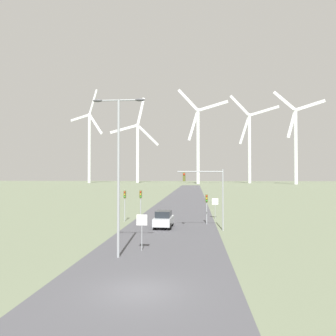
{
  "coord_description": "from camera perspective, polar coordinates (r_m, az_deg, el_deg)",
  "views": [
    {
      "loc": [
        2.72,
        -15.96,
        5.66
      ],
      "look_at": [
        0.0,
        16.22,
        6.37
      ],
      "focal_mm": 35.0,
      "sensor_mm": 36.0,
      "label": 1
    }
  ],
  "objects": [
    {
      "name": "wind_turbine_far_right",
      "position": [
        217.61,
        21.34,
        4.74
      ],
      "size": [
        29.65,
        7.25,
        58.87
      ],
      "color": "silver",
      "rests_on": "ground"
    },
    {
      "name": "wind_turbine_center",
      "position": [
        214.83,
        5.25,
        5.13
      ],
      "size": [
        32.64,
        11.26,
        63.5
      ],
      "color": "silver",
      "rests_on": "ground"
    },
    {
      "name": "traffic_light_post_mid_left",
      "position": [
        40.53,
        -7.54,
        -5.35
      ],
      "size": [
        0.28,
        0.34,
        3.75
      ],
      "color": "#93999E",
      "rests_on": "ground"
    },
    {
      "name": "stop_sign_near",
      "position": [
        24.89,
        -4.58,
        -9.94
      ],
      "size": [
        0.81,
        0.07,
        2.71
      ],
      "color": "#93999E",
      "rests_on": "ground"
    },
    {
      "name": "ground_plane",
      "position": [
        17.15,
        -4.89,
        -20.52
      ],
      "size": [
        600.0,
        600.0,
        0.0
      ],
      "primitive_type": "plane",
      "color": "#667056"
    },
    {
      "name": "car_approaching",
      "position": [
        35.67,
        -0.78,
        -8.9
      ],
      "size": [
        1.97,
        4.17,
        1.83
      ],
      "color": "#B7BCC1",
      "rests_on": "ground"
    },
    {
      "name": "traffic_light_post_near_right",
      "position": [
        38.28,
        6.75,
        -5.96
      ],
      "size": [
        0.28,
        0.34,
        3.42
      ],
      "color": "#93999E",
      "rests_on": "ground"
    },
    {
      "name": "traffic_light_post_near_left",
      "position": [
        39.0,
        -4.79,
        -5.42
      ],
      "size": [
        0.28,
        0.34,
        3.85
      ],
      "color": "#93999E",
      "rests_on": "ground"
    },
    {
      "name": "wind_turbine_far_left",
      "position": [
        251.65,
        -13.53,
        4.54
      ],
      "size": [
        29.28,
        13.92,
        69.21
      ],
      "color": "silver",
      "rests_on": "ground"
    },
    {
      "name": "traffic_light_mast_overhead",
      "position": [
        33.9,
        6.83,
        -3.25
      ],
      "size": [
        4.74,
        0.35,
        6.27
      ],
      "color": "#93999E",
      "rests_on": "ground"
    },
    {
      "name": "road_surface",
      "position": [
        64.26,
        2.41,
        -6.3
      ],
      "size": [
        10.0,
        240.0,
        0.01
      ],
      "color": "#47474C",
      "rests_on": "ground"
    },
    {
      "name": "streetlamp",
      "position": [
        22.88,
        -8.62,
        1.67
      ],
      "size": [
        3.69,
        0.32,
        10.96
      ],
      "color": "#93999E",
      "rests_on": "ground"
    },
    {
      "name": "wind_turbine_left",
      "position": [
        244.51,
        -5.31,
        3.76
      ],
      "size": [
        34.37,
        14.32,
        63.86
      ],
      "color": "silver",
      "rests_on": "ground"
    },
    {
      "name": "wind_turbine_right",
      "position": [
        238.91,
        13.99,
        4.56
      ],
      "size": [
        31.72,
        16.34,
        64.35
      ],
      "color": "silver",
      "rests_on": "ground"
    },
    {
      "name": "stop_sign_far",
      "position": [
        43.27,
        8.21,
        -6.3
      ],
      "size": [
        0.81,
        0.07,
        2.63
      ],
      "color": "#93999E",
      "rests_on": "ground"
    }
  ]
}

